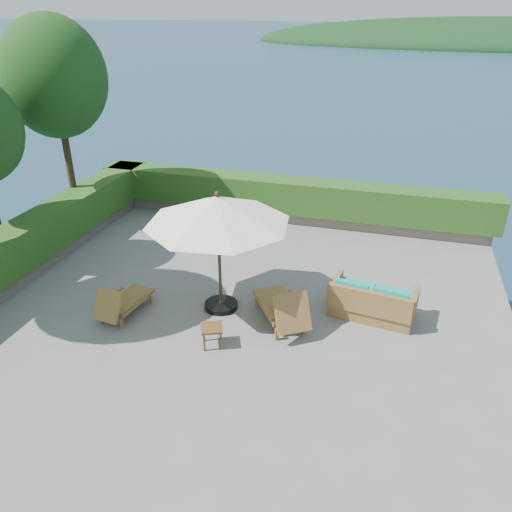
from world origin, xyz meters
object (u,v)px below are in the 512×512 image
(side_table, at_px, (212,330))
(wicker_loveseat, at_px, (372,303))
(patio_umbrella, at_px, (218,211))
(lounge_left, at_px, (122,302))
(lounge_right, at_px, (282,307))

(side_table, xyz_separation_m, wicker_loveseat, (2.99, 1.95, -0.02))
(patio_umbrella, distance_m, lounge_left, 2.95)
(patio_umbrella, bearing_deg, lounge_right, -10.12)
(patio_umbrella, height_order, side_table, patio_umbrella)
(lounge_left, bearing_deg, side_table, -4.21)
(side_table, distance_m, wicker_loveseat, 3.57)
(lounge_left, distance_m, side_table, 2.32)
(side_table, bearing_deg, wicker_loveseat, 33.02)
(patio_umbrella, distance_m, side_table, 2.43)
(lounge_left, bearing_deg, patio_umbrella, 32.21)
(lounge_left, height_order, wicker_loveseat, wicker_loveseat)
(lounge_left, relative_size, side_table, 2.80)
(lounge_right, xyz_separation_m, side_table, (-1.18, -1.11, -0.05))
(wicker_loveseat, bearing_deg, side_table, -138.43)
(patio_umbrella, relative_size, lounge_left, 2.47)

